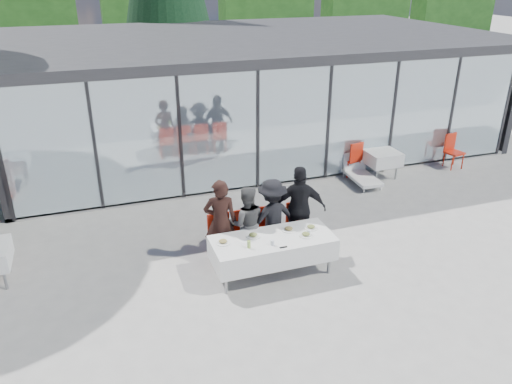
% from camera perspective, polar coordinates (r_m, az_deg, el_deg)
% --- Properties ---
extents(ground, '(90.00, 90.00, 0.00)m').
position_cam_1_polar(ground, '(9.42, 2.29, -9.79)').
color(ground, '#989690').
rests_on(ground, ground).
extents(pavilion, '(14.80, 8.80, 3.44)m').
position_cam_1_polar(pavilion, '(16.47, -1.39, 13.36)').
color(pavilion, gray).
rests_on(pavilion, ground).
extents(treeline, '(62.50, 2.00, 4.40)m').
position_cam_1_polar(treeline, '(35.39, -18.42, 18.19)').
color(treeline, '#163B13').
rests_on(treeline, ground).
extents(dining_table, '(2.26, 0.96, 0.75)m').
position_cam_1_polar(dining_table, '(9.27, 1.91, -6.42)').
color(dining_table, silver).
rests_on(dining_table, ground).
extents(diner_a, '(0.76, 0.76, 1.74)m').
position_cam_1_polar(diner_a, '(9.47, -4.07, -3.46)').
color(diner_a, black).
rests_on(diner_a, ground).
extents(diner_chair_a, '(0.44, 0.44, 0.97)m').
position_cam_1_polar(diner_chair_a, '(9.68, -4.11, -5.04)').
color(diner_chair_a, red).
rests_on(diner_chair_a, ground).
extents(diner_b, '(0.88, 0.88, 1.52)m').
position_cam_1_polar(diner_b, '(9.65, -1.09, -3.58)').
color(diner_b, '#505050').
rests_on(diner_b, ground).
extents(diner_chair_b, '(0.44, 0.44, 0.97)m').
position_cam_1_polar(diner_chair_b, '(9.81, -1.19, -4.58)').
color(diner_chair_b, red).
rests_on(diner_chair_b, ground).
extents(diner_c, '(1.16, 1.16, 1.59)m').
position_cam_1_polar(diner_c, '(9.79, 1.83, -2.93)').
color(diner_c, black).
rests_on(diner_c, ground).
extents(diner_chair_c, '(0.44, 0.44, 0.97)m').
position_cam_1_polar(diner_chair_c, '(9.96, 1.69, -4.10)').
color(diner_chair_c, red).
rests_on(diner_chair_c, ground).
extents(diner_d, '(1.33, 1.33, 1.78)m').
position_cam_1_polar(diner_d, '(9.95, 5.01, -1.92)').
color(diner_d, black).
rests_on(diner_d, ground).
extents(diner_chair_d, '(0.44, 0.44, 0.97)m').
position_cam_1_polar(diner_chair_d, '(10.16, 4.81, -3.57)').
color(diner_chair_d, red).
rests_on(diner_chair_d, ground).
extents(plate_a, '(0.26, 0.26, 0.07)m').
position_cam_1_polar(plate_a, '(9.01, -3.79, -5.70)').
color(plate_a, white).
rests_on(plate_a, dining_table).
extents(plate_b, '(0.26, 0.26, 0.07)m').
position_cam_1_polar(plate_b, '(9.20, -0.32, -4.97)').
color(plate_b, white).
rests_on(plate_b, dining_table).
extents(plate_c, '(0.26, 0.26, 0.07)m').
position_cam_1_polar(plate_c, '(9.43, 3.76, -4.25)').
color(plate_c, white).
rests_on(plate_c, dining_table).
extents(plate_d, '(0.26, 0.26, 0.07)m').
position_cam_1_polar(plate_d, '(9.53, 6.31, -4.01)').
color(plate_d, white).
rests_on(plate_d, dining_table).
extents(plate_extra, '(0.26, 0.26, 0.07)m').
position_cam_1_polar(plate_extra, '(9.27, 5.73, -4.86)').
color(plate_extra, white).
rests_on(plate_extra, dining_table).
extents(juice_bottle, '(0.06, 0.06, 0.14)m').
position_cam_1_polar(juice_bottle, '(8.83, -0.82, -6.00)').
color(juice_bottle, '#A1C552').
rests_on(juice_bottle, dining_table).
extents(drinking_glasses, '(0.84, 0.20, 0.10)m').
position_cam_1_polar(drinking_glasses, '(9.10, 4.02, -5.21)').
color(drinking_glasses, silver).
rests_on(drinking_glasses, dining_table).
extents(folded_eyeglasses, '(0.14, 0.03, 0.01)m').
position_cam_1_polar(folded_eyeglasses, '(8.88, 3.15, -6.32)').
color(folded_eyeglasses, black).
rests_on(folded_eyeglasses, dining_table).
extents(spare_table_right, '(0.86, 0.86, 0.74)m').
position_cam_1_polar(spare_table_right, '(13.98, 14.17, 3.83)').
color(spare_table_right, silver).
rests_on(spare_table_right, ground).
extents(spare_chair_a, '(0.52, 0.52, 0.97)m').
position_cam_1_polar(spare_chair_a, '(15.34, 21.52, 4.60)').
color(spare_chair_a, red).
rests_on(spare_chair_a, ground).
extents(spare_chair_b, '(0.52, 0.52, 0.97)m').
position_cam_1_polar(spare_chair_b, '(13.89, 11.06, 3.92)').
color(spare_chair_b, red).
rests_on(spare_chair_b, ground).
extents(lounger, '(0.66, 1.36, 0.72)m').
position_cam_1_polar(lounger, '(13.65, 11.75, 2.22)').
color(lounger, silver).
rests_on(lounger, ground).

